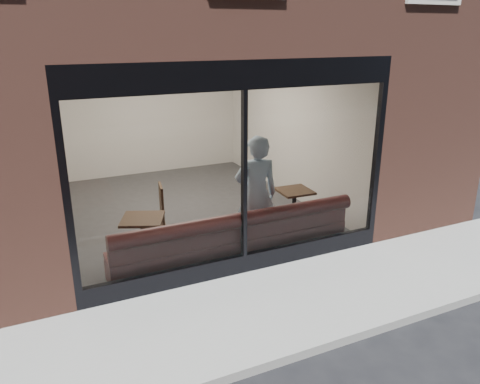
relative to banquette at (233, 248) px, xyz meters
name	(u,v)px	position (x,y,z in m)	size (l,w,h in m)	color
ground	(318,348)	(0.00, -2.45, -0.23)	(120.00, 120.00, 0.00)	black
sidewalk_near	(277,305)	(0.00, -1.45, -0.22)	(40.00, 2.00, 0.01)	gray
kerb_near	(321,346)	(0.00, -2.50, -0.17)	(40.00, 0.10, 0.12)	gray
host_building_pier_right	(273,104)	(3.75, 5.55, 1.38)	(2.50, 12.00, 3.20)	brown
host_building_backfill	(119,98)	(0.00, 8.55, 1.38)	(5.00, 6.00, 3.20)	brown
cafe_floor	(183,209)	(0.00, 2.55, -0.21)	(6.00, 6.00, 0.00)	#2D2D30
cafe_ceiling	(177,52)	(0.00, 2.55, 2.97)	(6.00, 6.00, 0.00)	white
cafe_wall_back	(143,113)	(0.00, 5.54, 1.37)	(5.00, 5.00, 0.00)	silver
cafe_wall_left	(46,148)	(-2.49, 2.55, 1.37)	(6.00, 6.00, 0.00)	silver
cafe_wall_right	(288,125)	(2.49, 2.55, 1.37)	(6.00, 6.00, 0.00)	silver
storefront_kick	(244,263)	(0.00, -0.40, -0.08)	(5.00, 0.10, 0.30)	black
storefront_header	(244,75)	(0.00, -0.40, 2.77)	(5.00, 0.10, 0.40)	black
storefront_mullion	(244,177)	(0.00, -0.40, 1.32)	(0.06, 0.10, 2.50)	black
storefront_glass	(245,178)	(0.00, -0.43, 1.33)	(4.80, 4.80, 0.00)	white
banquette	(233,248)	(0.00, 0.00, 0.00)	(4.00, 0.55, 0.45)	#3D1616
person	(256,195)	(0.53, 0.24, 0.77)	(0.73, 0.48, 1.99)	#A6C7E3
cafe_table_left	(142,219)	(-1.30, 0.61, 0.52)	(0.64, 0.64, 0.04)	black
cafe_table_right	(295,191)	(1.61, 0.77, 0.52)	(0.60, 0.60, 0.04)	black
cafe_chair_left	(152,223)	(-0.92, 1.58, 0.01)	(0.46, 0.46, 0.04)	black
wall_poster	(51,156)	(-2.45, 2.12, 1.32)	(0.02, 0.58, 0.78)	white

